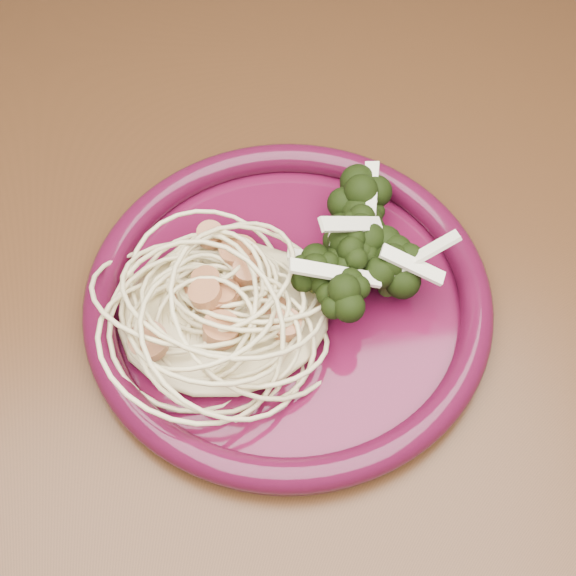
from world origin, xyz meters
The scene contains 6 objects.
dining_table centered at (0.00, 0.00, 0.65)m, with size 1.20×0.80×0.75m.
dinner_plate centered at (0.02, -0.07, 0.76)m, with size 0.29×0.29×0.02m.
spaghetti_pile centered at (-0.02, -0.08, 0.77)m, with size 0.13×0.11×0.03m, color beige.
scallop_cluster centered at (-0.02, -0.08, 0.80)m, with size 0.11×0.11×0.04m, color #B0744C, non-canonical shape.
broccoli_pile centered at (0.07, -0.06, 0.78)m, with size 0.08×0.13×0.04m, color black.
onion_garnish centered at (0.07, -0.06, 0.81)m, with size 0.06×0.08×0.05m, color #F0ECCB, non-canonical shape.
Camera 1 is at (-0.03, -0.34, 1.17)m, focal length 50.00 mm.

